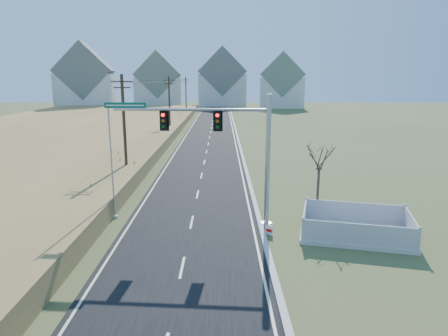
# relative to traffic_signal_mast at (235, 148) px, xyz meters

# --- Properties ---
(ground) EXTENTS (260.00, 260.00, 0.00)m
(ground) POSITION_rel_traffic_signal_mast_xyz_m (-2.60, -3.61, -4.73)
(ground) COLOR #405529
(ground) RESTS_ON ground
(road) EXTENTS (8.00, 180.00, 0.06)m
(road) POSITION_rel_traffic_signal_mast_xyz_m (-2.60, 46.39, -4.70)
(road) COLOR black
(road) RESTS_ON ground
(curb) EXTENTS (0.30, 180.00, 0.18)m
(curb) POSITION_rel_traffic_signal_mast_xyz_m (1.55, 46.39, -4.64)
(curb) COLOR #B2AFA8
(curb) RESTS_ON ground
(reed_marsh) EXTENTS (38.00, 110.00, 1.30)m
(reed_marsh) POSITION_rel_traffic_signal_mast_xyz_m (-26.60, 36.39, -4.08)
(reed_marsh) COLOR #A47A4A
(reed_marsh) RESTS_ON ground
(utility_pole_near) EXTENTS (1.80, 0.26, 9.00)m
(utility_pole_near) POSITION_rel_traffic_signal_mast_xyz_m (-9.10, 11.39, -0.05)
(utility_pole_near) COLOR #422D1E
(utility_pole_near) RESTS_ON ground
(utility_pole_mid) EXTENTS (1.80, 0.26, 9.00)m
(utility_pole_mid) POSITION_rel_traffic_signal_mast_xyz_m (-9.10, 41.39, -0.05)
(utility_pole_mid) COLOR #422D1E
(utility_pole_mid) RESTS_ON ground
(utility_pole_far) EXTENTS (1.80, 0.26, 9.00)m
(utility_pole_far) POSITION_rel_traffic_signal_mast_xyz_m (-9.10, 71.39, -0.05)
(utility_pole_far) COLOR #422D1E
(utility_pole_far) RESTS_ON ground
(condo_nw) EXTENTS (17.69, 13.38, 19.05)m
(condo_nw) POSITION_rel_traffic_signal_mast_xyz_m (-40.60, 96.39, 2.97)
(condo_nw) COLOR silver
(condo_nw) RESTS_ON ground
(condo_nnw) EXTENTS (14.93, 11.17, 17.03)m
(condo_nnw) POSITION_rel_traffic_signal_mast_xyz_m (-20.60, 104.39, 2.21)
(condo_nnw) COLOR silver
(condo_nnw) RESTS_ON ground
(condo_n) EXTENTS (15.27, 10.20, 18.54)m
(condo_n) POSITION_rel_traffic_signal_mast_xyz_m (-0.60, 108.39, 2.88)
(condo_n) COLOR silver
(condo_n) RESTS_ON ground
(condo_ne) EXTENTS (14.12, 10.51, 16.52)m
(condo_ne) POSITION_rel_traffic_signal_mast_xyz_m (17.40, 100.39, 2.11)
(condo_ne) COLOR silver
(condo_ne) RESTS_ON ground
(traffic_signal_mast) EXTENTS (9.77, 1.11, 7.79)m
(traffic_signal_mast) POSITION_rel_traffic_signal_mast_xyz_m (0.00, 0.00, 0.00)
(traffic_signal_mast) COLOR #9EA0A5
(traffic_signal_mast) RESTS_ON ground
(fence_enclosure) EXTENTS (6.80, 5.42, 1.37)m
(fence_enclosure) POSITION_rel_traffic_signal_mast_xyz_m (6.77, -1.61, -4.45)
(fence_enclosure) COLOR #B7B5AD
(fence_enclosure) RESTS_ON ground
(open_sign) EXTENTS (0.41, 0.30, 0.57)m
(open_sign) POSITION_rel_traffic_signal_mast_xyz_m (1.90, -1.61, -4.42)
(open_sign) COLOR white
(open_sign) RESTS_ON ground
(flagpole) EXTENTS (0.36, 0.36, 7.96)m
(flagpole) POSITION_rel_traffic_signal_mast_xyz_m (-7.54, 1.34, -1.55)
(flagpole) COLOR #B7B5AD
(flagpole) RESTS_ON ground
(bare_tree) EXTENTS (1.92, 1.92, 5.08)m
(bare_tree) POSITION_rel_traffic_signal_mast_xyz_m (5.15, 0.87, -0.64)
(bare_tree) COLOR #4C3F33
(bare_tree) RESTS_ON ground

